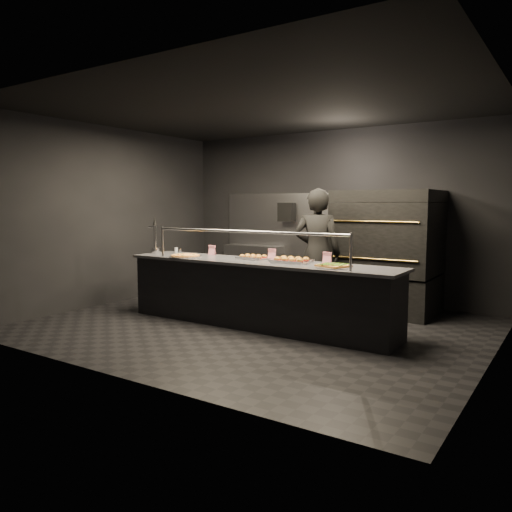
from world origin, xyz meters
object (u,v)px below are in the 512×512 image
at_px(round_pizza, 185,256).
at_px(trash_bin, 291,278).
at_px(beer_tap, 155,243).
at_px(slider_tray_b, 292,260).
at_px(service_counter, 257,293).
at_px(towel_dispenser, 287,212).
at_px(fire_extinguisher, 313,239).
at_px(square_pizza, 333,266).
at_px(pizza_oven, 387,251).
at_px(slider_tray_a, 253,257).
at_px(prep_shelf, 254,268).
at_px(worker, 317,253).

relative_size(round_pizza, trash_bin, 0.67).
xyz_separation_m(beer_tap, slider_tray_b, (2.45, 0.08, -0.14)).
height_order(service_counter, beer_tap, beer_tap).
height_order(towel_dispenser, beer_tap, towel_dispenser).
distance_m(towel_dispenser, trash_bin, 1.25).
bearing_deg(round_pizza, fire_extinguisher, 71.85).
relative_size(fire_extinguisher, square_pizza, 1.13).
relative_size(pizza_oven, trash_bin, 2.58).
relative_size(round_pizza, slider_tray_a, 1.03).
bearing_deg(service_counter, fire_extinguisher, 98.30).
relative_size(service_counter, pizza_oven, 2.15).
bearing_deg(slider_tray_b, pizza_oven, 69.00).
relative_size(round_pizza, slider_tray_b, 0.86).
distance_m(prep_shelf, square_pizza, 3.72).
xyz_separation_m(service_counter, fire_extinguisher, (-0.35, 2.40, 0.60)).
xyz_separation_m(prep_shelf, square_pizza, (2.79, -2.42, 0.49)).
height_order(fire_extinguisher, slider_tray_b, fire_extinguisher).
relative_size(fire_extinguisher, round_pizza, 1.02).
bearing_deg(pizza_oven, beer_tap, -148.84).
bearing_deg(square_pizza, pizza_oven, 89.72).
xyz_separation_m(slider_tray_a, square_pizza, (1.36, -0.25, -0.01)).
bearing_deg(worker, pizza_oven, -144.08).
bearing_deg(towel_dispenser, slider_tray_a, -71.95).
height_order(prep_shelf, worker, worker).
bearing_deg(slider_tray_a, prep_shelf, 123.39).
relative_size(prep_shelf, round_pizza, 2.42).
bearing_deg(towel_dispenser, service_counter, -69.37).
xyz_separation_m(pizza_oven, square_pizza, (-0.01, -2.00, -0.03)).
height_order(service_counter, slider_tray_b, service_counter).
distance_m(towel_dispenser, fire_extinguisher, 0.74).
bearing_deg(square_pizza, beer_tap, 178.31).
xyz_separation_m(towel_dispenser, slider_tray_a, (0.73, -2.24, -0.60)).
bearing_deg(prep_shelf, square_pizza, -40.91).
relative_size(beer_tap, square_pizza, 1.35).
relative_size(fire_extinguisher, worker, 0.26).
bearing_deg(service_counter, square_pizza, -4.67).
bearing_deg(fire_extinguisher, square_pizza, -58.34).
bearing_deg(slider_tray_b, fire_extinguisher, 110.08).
bearing_deg(pizza_oven, fire_extinguisher, 162.11).
distance_m(prep_shelf, worker, 2.48).
height_order(square_pizza, trash_bin, square_pizza).
bearing_deg(slider_tray_b, beer_tap, -178.10).
xyz_separation_m(slider_tray_a, slider_tray_b, (0.67, -0.07, 0.01)).
height_order(slider_tray_b, trash_bin, slider_tray_b).
xyz_separation_m(square_pizza, trash_bin, (-1.83, 2.18, -0.57)).
relative_size(pizza_oven, worker, 0.99).
relative_size(prep_shelf, slider_tray_b, 2.08).
bearing_deg(worker, trash_bin, -59.76).
xyz_separation_m(pizza_oven, trash_bin, (-1.84, 0.18, -0.60)).
height_order(towel_dispenser, slider_tray_a, towel_dispenser).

